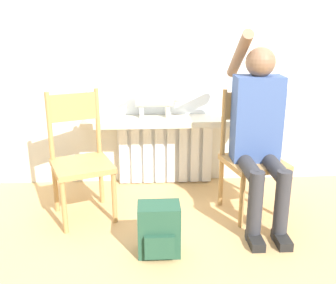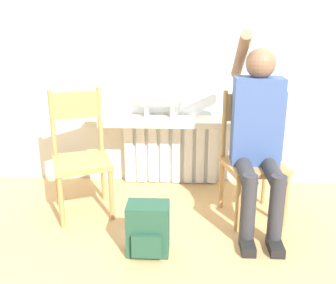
# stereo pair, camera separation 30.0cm
# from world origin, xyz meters

# --- Properties ---
(ground_plane) EXTENTS (12.00, 12.00, 0.00)m
(ground_plane) POSITION_xyz_m (0.00, 0.00, 0.00)
(ground_plane) COLOR tan
(wall_with_window) EXTENTS (7.00, 0.06, 2.70)m
(wall_with_window) POSITION_xyz_m (0.00, 1.23, 1.35)
(wall_with_window) COLOR silver
(wall_with_window) RESTS_ON ground_plane
(radiator) EXTENTS (0.84, 0.08, 0.58)m
(radiator) POSITION_xyz_m (0.00, 1.15, 0.29)
(radiator) COLOR white
(radiator) RESTS_ON ground_plane
(windowsill) EXTENTS (1.39, 0.30, 0.05)m
(windowsill) POSITION_xyz_m (0.00, 1.05, 0.60)
(windowsill) COLOR beige
(windowsill) RESTS_ON radiator
(window_glass) EXTENTS (1.34, 0.01, 1.38)m
(window_glass) POSITION_xyz_m (0.00, 1.20, 1.32)
(window_glass) COLOR white
(window_glass) RESTS_ON windowsill
(chair_left) EXTENTS (0.53, 0.53, 0.94)m
(chair_left) POSITION_xyz_m (-0.65, 0.58, 0.46)
(chair_left) COLOR #B2844C
(chair_left) RESTS_ON ground_plane
(chair_right) EXTENTS (0.49, 0.49, 0.94)m
(chair_right) POSITION_xyz_m (0.63, 0.58, 0.46)
(chair_right) COLOR #B2844C
(chair_right) RESTS_ON ground_plane
(person) EXTENTS (0.36, 0.96, 1.37)m
(person) POSITION_xyz_m (0.64, 0.47, 0.69)
(person) COLOR #333338
(person) RESTS_ON ground_plane
(cat) EXTENTS (0.56, 0.13, 0.26)m
(cat) POSITION_xyz_m (-0.07, 1.09, 0.78)
(cat) COLOR silver
(cat) RESTS_ON windowsill
(backpack) EXTENTS (0.27, 0.21, 0.34)m
(backpack) POSITION_xyz_m (-0.09, 0.02, 0.17)
(backpack) COLOR #234C38
(backpack) RESTS_ON ground_plane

